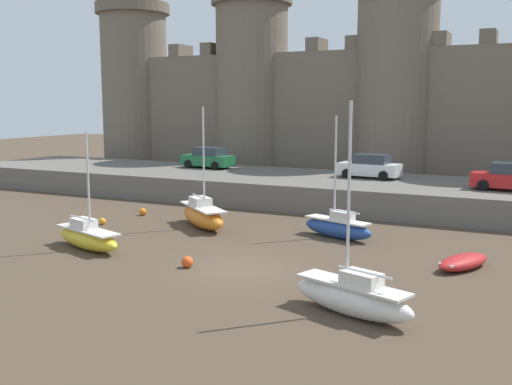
{
  "coord_description": "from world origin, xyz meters",
  "views": [
    {
      "loc": [
        11.02,
        -20.99,
        6.76
      ],
      "look_at": [
        -1.29,
        4.36,
        2.5
      ],
      "focal_mm": 42.0,
      "sensor_mm": 36.0,
      "label": 1
    }
  ],
  "objects_px": {
    "car_quay_centre_west": "(510,177)",
    "mooring_buoy_mid_mud": "(143,212)",
    "mooring_buoy_near_channel": "(187,262)",
    "car_quay_west": "(370,167)",
    "sailboat_foreground_right": "(203,215)",
    "rowboat_near_channel_right": "(463,262)",
    "sailboat_foreground_centre": "(338,226)",
    "sailboat_midflat_right": "(88,237)",
    "sailboat_foreground_left": "(353,296)",
    "mooring_buoy_off_centre": "(103,221)",
    "car_quay_east": "(208,158)"
  },
  "relations": [
    {
      "from": "rowboat_near_channel_right",
      "to": "mooring_buoy_mid_mud",
      "type": "bearing_deg",
      "value": 168.44
    },
    {
      "from": "sailboat_foreground_right",
      "to": "mooring_buoy_near_channel",
      "type": "relative_size",
      "value": 13.37
    },
    {
      "from": "mooring_buoy_near_channel",
      "to": "mooring_buoy_mid_mud",
      "type": "relative_size",
      "value": 1.11
    },
    {
      "from": "car_quay_east",
      "to": "sailboat_foreground_left",
      "type": "bearing_deg",
      "value": -50.44
    },
    {
      "from": "sailboat_foreground_left",
      "to": "car_quay_west",
      "type": "height_order",
      "value": "sailboat_foreground_left"
    },
    {
      "from": "sailboat_foreground_right",
      "to": "mooring_buoy_off_centre",
      "type": "height_order",
      "value": "sailboat_foreground_right"
    },
    {
      "from": "car_quay_centre_west",
      "to": "mooring_buoy_mid_mud",
      "type": "bearing_deg",
      "value": -156.99
    },
    {
      "from": "rowboat_near_channel_right",
      "to": "car_quay_west",
      "type": "xyz_separation_m",
      "value": [
        -7.9,
        14.5,
        2.14
      ]
    },
    {
      "from": "sailboat_foreground_right",
      "to": "car_quay_centre_west",
      "type": "height_order",
      "value": "sailboat_foreground_right"
    },
    {
      "from": "sailboat_midflat_right",
      "to": "sailboat_foreground_right",
      "type": "height_order",
      "value": "sailboat_foreground_right"
    },
    {
      "from": "sailboat_foreground_right",
      "to": "sailboat_foreground_left",
      "type": "height_order",
      "value": "sailboat_foreground_left"
    },
    {
      "from": "sailboat_foreground_centre",
      "to": "car_quay_east",
      "type": "distance_m",
      "value": 18.92
    },
    {
      "from": "mooring_buoy_mid_mud",
      "to": "sailboat_foreground_left",
      "type": "bearing_deg",
      "value": -33.99
    },
    {
      "from": "mooring_buoy_near_channel",
      "to": "car_quay_east",
      "type": "bearing_deg",
      "value": 118.24
    },
    {
      "from": "car_quay_west",
      "to": "mooring_buoy_near_channel",
      "type": "bearing_deg",
      "value": -96.97
    },
    {
      "from": "sailboat_midflat_right",
      "to": "sailboat_foreground_left",
      "type": "xyz_separation_m",
      "value": [
        13.64,
        -3.12,
        0.06
      ]
    },
    {
      "from": "sailboat_foreground_centre",
      "to": "car_quay_west",
      "type": "xyz_separation_m",
      "value": [
        -1.49,
        11.32,
        1.86
      ]
    },
    {
      "from": "rowboat_near_channel_right",
      "to": "mooring_buoy_off_centre",
      "type": "bearing_deg",
      "value": 178.15
    },
    {
      "from": "sailboat_foreground_left",
      "to": "car_quay_east",
      "type": "bearing_deg",
      "value": 129.56
    },
    {
      "from": "sailboat_foreground_centre",
      "to": "mooring_buoy_off_centre",
      "type": "distance_m",
      "value": 13.09
    },
    {
      "from": "sailboat_foreground_right",
      "to": "rowboat_near_channel_right",
      "type": "xyz_separation_m",
      "value": [
        13.85,
        -2.48,
        -0.37
      ]
    },
    {
      "from": "mooring_buoy_off_centre",
      "to": "car_quay_west",
      "type": "bearing_deg",
      "value": 50.76
    },
    {
      "from": "sailboat_foreground_left",
      "to": "car_quay_east",
      "type": "height_order",
      "value": "sailboat_foreground_left"
    },
    {
      "from": "sailboat_foreground_left",
      "to": "sailboat_midflat_right",
      "type": "bearing_deg",
      "value": 167.12
    },
    {
      "from": "sailboat_foreground_left",
      "to": "mooring_buoy_near_channel",
      "type": "xyz_separation_m",
      "value": [
        -7.76,
        2.44,
        -0.39
      ]
    },
    {
      "from": "sailboat_foreground_right",
      "to": "car_quay_west",
      "type": "xyz_separation_m",
      "value": [
        5.96,
        12.03,
        1.77
      ]
    },
    {
      "from": "rowboat_near_channel_right",
      "to": "mooring_buoy_mid_mud",
      "type": "relative_size",
      "value": 7.25
    },
    {
      "from": "sailboat_foreground_right",
      "to": "car_quay_centre_west",
      "type": "distance_m",
      "value": 17.88
    },
    {
      "from": "mooring_buoy_near_channel",
      "to": "mooring_buoy_mid_mud",
      "type": "bearing_deg",
      "value": 135.05
    },
    {
      "from": "sailboat_midflat_right",
      "to": "car_quay_east",
      "type": "xyz_separation_m",
      "value": [
        -4.81,
        19.22,
        1.88
      ]
    },
    {
      "from": "mooring_buoy_mid_mud",
      "to": "car_quay_east",
      "type": "relative_size",
      "value": 0.1
    },
    {
      "from": "mooring_buoy_near_channel",
      "to": "car_quay_west",
      "type": "relative_size",
      "value": 0.12
    },
    {
      "from": "sailboat_foreground_right",
      "to": "car_quay_east",
      "type": "bearing_deg",
      "value": 119.23
    },
    {
      "from": "sailboat_foreground_right",
      "to": "car_quay_west",
      "type": "distance_m",
      "value": 13.54
    },
    {
      "from": "sailboat_midflat_right",
      "to": "mooring_buoy_mid_mud",
      "type": "distance_m",
      "value": 8.42
    },
    {
      "from": "sailboat_foreground_centre",
      "to": "mooring_buoy_mid_mud",
      "type": "xyz_separation_m",
      "value": [
        -12.49,
        0.68,
        -0.37
      ]
    },
    {
      "from": "sailboat_foreground_centre",
      "to": "rowboat_near_channel_right",
      "type": "relative_size",
      "value": 1.91
    },
    {
      "from": "sailboat_foreground_centre",
      "to": "mooring_buoy_near_channel",
      "type": "distance_m",
      "value": 8.84
    },
    {
      "from": "mooring_buoy_off_centre",
      "to": "sailboat_foreground_left",
      "type": "bearing_deg",
      "value": -25.02
    },
    {
      "from": "sailboat_foreground_left",
      "to": "mooring_buoy_off_centre",
      "type": "relative_size",
      "value": 17.83
    },
    {
      "from": "rowboat_near_channel_right",
      "to": "mooring_buoy_mid_mud",
      "type": "xyz_separation_m",
      "value": [
        -18.89,
        3.87,
        -0.09
      ]
    },
    {
      "from": "car_quay_centre_west",
      "to": "car_quay_east",
      "type": "relative_size",
      "value": 1.0
    },
    {
      "from": "sailboat_foreground_right",
      "to": "car_quay_west",
      "type": "bearing_deg",
      "value": 63.65
    },
    {
      "from": "sailboat_foreground_right",
      "to": "rowboat_near_channel_right",
      "type": "bearing_deg",
      "value": -10.14
    },
    {
      "from": "sailboat_midflat_right",
      "to": "car_quay_west",
      "type": "xyz_separation_m",
      "value": [
        8.23,
        18.58,
        1.88
      ]
    },
    {
      "from": "mooring_buoy_off_centre",
      "to": "car_quay_east",
      "type": "bearing_deg",
      "value": 96.7
    },
    {
      "from": "car_quay_west",
      "to": "sailboat_foreground_right",
      "type": "bearing_deg",
      "value": -116.35
    },
    {
      "from": "car_quay_east",
      "to": "rowboat_near_channel_right",
      "type": "bearing_deg",
      "value": -35.88
    },
    {
      "from": "car_quay_centre_west",
      "to": "car_quay_east",
      "type": "height_order",
      "value": "same"
    },
    {
      "from": "rowboat_near_channel_right",
      "to": "mooring_buoy_mid_mud",
      "type": "height_order",
      "value": "rowboat_near_channel_right"
    }
  ]
}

